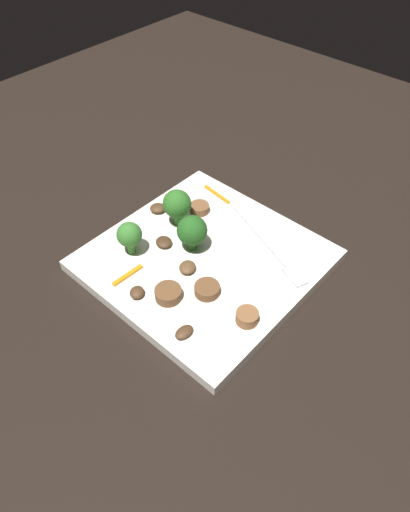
# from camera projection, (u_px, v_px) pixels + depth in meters

# --- Properties ---
(ground_plane) EXTENTS (1.40, 1.40, 0.00)m
(ground_plane) POSITION_uv_depth(u_px,v_px,m) (205.00, 264.00, 0.64)
(ground_plane) COLOR black
(plate) EXTENTS (0.28, 0.28, 0.02)m
(plate) POSITION_uv_depth(u_px,v_px,m) (205.00, 260.00, 0.63)
(plate) COLOR white
(plate) RESTS_ON ground_plane
(fork) EXTENTS (0.17, 0.07, 0.00)m
(fork) POSITION_uv_depth(u_px,v_px,m) (270.00, 248.00, 0.63)
(fork) COLOR silver
(fork) RESTS_ON plate
(broccoli_floret_0) EXTENTS (0.04, 0.04, 0.05)m
(broccoli_floret_0) POSITION_uv_depth(u_px,v_px,m) (194.00, 229.00, 0.61)
(broccoli_floret_0) COLOR #296420
(broccoli_floret_0) RESTS_ON plate
(broccoli_floret_1) EXTENTS (0.03, 0.03, 0.05)m
(broccoli_floret_1) POSITION_uv_depth(u_px,v_px,m) (129.00, 235.00, 0.61)
(broccoli_floret_1) COLOR #408630
(broccoli_floret_1) RESTS_ON plate
(broccoli_floret_2) EXTENTS (0.04, 0.04, 0.06)m
(broccoli_floret_2) POSITION_uv_depth(u_px,v_px,m) (177.00, 204.00, 0.65)
(broccoli_floret_2) COLOR #347525
(broccoli_floret_2) RESTS_ON plate
(sausage_slice_0) EXTENTS (0.04, 0.04, 0.01)m
(sausage_slice_0) POSITION_uv_depth(u_px,v_px,m) (168.00, 294.00, 0.57)
(sausage_slice_0) COLOR brown
(sausage_slice_0) RESTS_ON plate
(sausage_slice_1) EXTENTS (0.03, 0.03, 0.01)m
(sausage_slice_1) POSITION_uv_depth(u_px,v_px,m) (247.00, 317.00, 0.54)
(sausage_slice_1) COLOR brown
(sausage_slice_1) RESTS_ON plate
(sausage_slice_2) EXTENTS (0.03, 0.03, 0.01)m
(sausage_slice_2) POSITION_uv_depth(u_px,v_px,m) (199.00, 208.00, 0.68)
(sausage_slice_2) COLOR brown
(sausage_slice_2) RESTS_ON plate
(sausage_slice_3) EXTENTS (0.04, 0.04, 0.01)m
(sausage_slice_3) POSITION_uv_depth(u_px,v_px,m) (207.00, 290.00, 0.58)
(sausage_slice_3) COLOR brown
(sausage_slice_3) RESTS_ON plate
(mushroom_0) EXTENTS (0.02, 0.03, 0.01)m
(mushroom_0) POSITION_uv_depth(u_px,v_px,m) (184.00, 332.00, 0.53)
(mushroom_0) COLOR #4C331E
(mushroom_0) RESTS_ON plate
(mushroom_1) EXTENTS (0.03, 0.03, 0.01)m
(mushroom_1) POSITION_uv_depth(u_px,v_px,m) (137.00, 292.00, 0.57)
(mushroom_1) COLOR #4C331E
(mushroom_1) RESTS_ON plate
(mushroom_2) EXTENTS (0.03, 0.03, 0.01)m
(mushroom_2) POSITION_uv_depth(u_px,v_px,m) (158.00, 208.00, 0.69)
(mushroom_2) COLOR #4C331E
(mushroom_2) RESTS_ON plate
(mushroom_3) EXTENTS (0.03, 0.03, 0.01)m
(mushroom_3) POSITION_uv_depth(u_px,v_px,m) (164.00, 242.00, 0.64)
(mushroom_3) COLOR #422B19
(mushroom_3) RESTS_ON plate
(mushroom_4) EXTENTS (0.03, 0.03, 0.01)m
(mushroom_4) POSITION_uv_depth(u_px,v_px,m) (186.00, 267.00, 0.60)
(mushroom_4) COLOR brown
(mushroom_4) RESTS_ON plate
(pepper_strip_0) EXTENTS (0.06, 0.01, 0.00)m
(pepper_strip_0) POSITION_uv_depth(u_px,v_px,m) (217.00, 194.00, 0.71)
(pepper_strip_0) COLOR orange
(pepper_strip_0) RESTS_ON plate
(pepper_strip_1) EXTENTS (0.01, 0.05, 0.00)m
(pepper_strip_1) POSITION_uv_depth(u_px,v_px,m) (128.00, 275.00, 0.60)
(pepper_strip_1) COLOR orange
(pepper_strip_1) RESTS_ON plate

